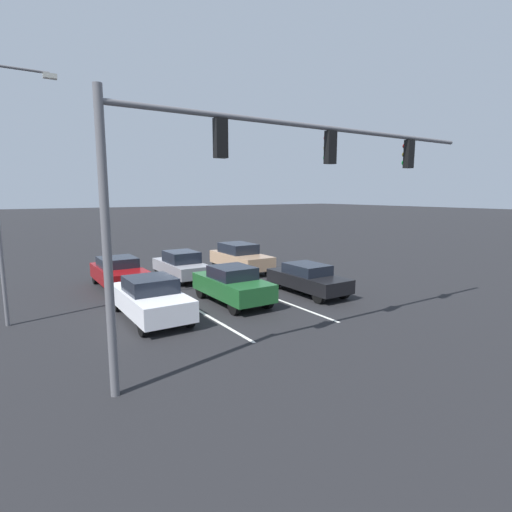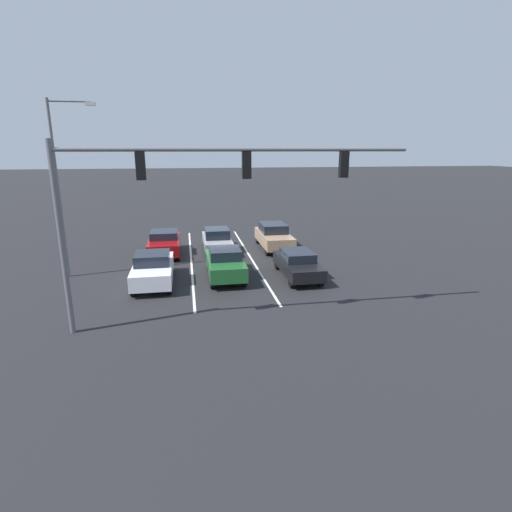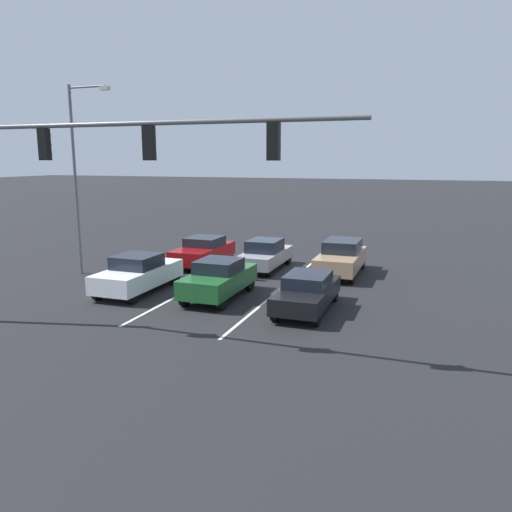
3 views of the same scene
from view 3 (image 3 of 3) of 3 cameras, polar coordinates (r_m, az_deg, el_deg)
The scene contains 11 objects.
ground_plane at distance 25.67m, azimuth 1.42°, elevation -1.41°, with size 240.00×240.00×0.00m, color black.
lane_stripe_left_divider at distance 23.12m, azimuth 4.01°, elevation -2.81°, with size 0.12×16.36×0.01m, color silver.
lane_stripe_center_divider at distance 24.33m, azimuth -4.28°, elevation -2.12°, with size 0.12×16.36×0.01m, color silver.
car_black_leftlane_front at distance 18.52m, azimuth 5.87°, elevation -4.06°, with size 1.70×4.29×1.39m.
car_white_rightlane_front at distance 21.60m, azimuth -13.32°, elevation -1.95°, with size 1.88×4.46×1.59m.
car_darkgreen_midlane_front at distance 20.10m, azimuth -4.26°, elevation -2.55°, with size 1.79×4.19×1.58m.
car_gray_midlane_second at distance 25.30m, azimuth 1.06°, elevation 0.19°, with size 1.74×4.30×1.54m.
car_tan_leftlane_second at distance 24.52m, azimuth 9.72°, elevation -0.12°, with size 1.85×4.62×1.66m.
car_maroon_rightlane_second at distance 26.34m, azimuth -6.05°, elevation 0.56°, with size 1.91×4.32×1.50m.
traffic_signal_gantry at distance 15.95m, azimuth -19.16°, elevation 9.46°, with size 12.69×0.37×6.86m.
street_lamp_right_shoulder at distance 25.19m, azimuth -19.62°, elevation 9.44°, with size 2.23×0.24×8.87m.
Camera 3 is at (-7.85, 23.81, 5.52)m, focal length 35.00 mm.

